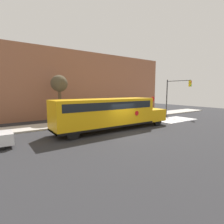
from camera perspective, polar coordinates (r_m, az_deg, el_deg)
ground_plane at (r=15.35m, az=4.57°, el=-6.78°), size 60.00×60.00×0.00m
sidewalk_strip at (r=20.66m, az=-6.94°, el=-3.02°), size 44.00×3.00×0.15m
building_backdrop at (r=26.29m, az=-13.81°, el=8.71°), size 32.00×4.00×9.06m
crosswalk_stripes at (r=23.60m, az=19.57°, el=-2.30°), size 5.40×3.20×0.01m
school_bus at (r=16.03m, az=-0.74°, el=-0.05°), size 11.73×2.57×2.92m
stop_sign at (r=25.35m, az=13.07°, el=2.78°), size 0.70×0.10×2.83m
traffic_light at (r=27.22m, az=19.71°, el=6.39°), size 0.28×3.94×5.29m
tree_near_sidewalk at (r=21.23m, az=-16.85°, el=8.42°), size 1.91×1.91×5.42m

